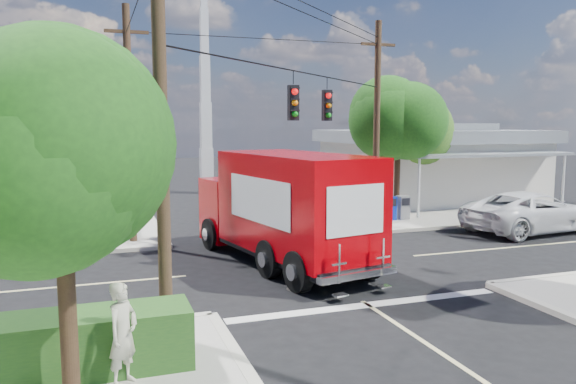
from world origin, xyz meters
name	(u,v)px	position (x,y,z in m)	size (l,w,h in m)	color
ground	(308,265)	(0.00, 0.00, 0.00)	(120.00, 120.00, 0.00)	black
sidewalk_ne	(417,203)	(10.88, 10.88, 0.07)	(14.12, 14.12, 0.14)	#A9A499
road_markings	(325,277)	(0.00, -1.47, 0.01)	(32.00, 32.00, 0.01)	beige
building_ne	(431,162)	(12.50, 11.97, 2.32)	(11.80, 10.20, 4.50)	beige
radio_tower	(205,108)	(0.50, 20.00, 5.64)	(0.80, 0.80, 17.00)	silver
tree_sw_front	(60,144)	(-6.99, -7.54, 4.33)	(3.88, 3.78, 6.03)	#422D1C
tree_ne_front	(399,121)	(7.21, 6.76, 4.77)	(4.21, 4.14, 6.66)	#422D1C
tree_ne_back	(421,132)	(9.81, 8.96, 4.19)	(3.77, 3.66, 5.82)	#422D1C
palm_nw_front	(66,113)	(-7.50, 7.50, 5.04)	(3.01, 3.08, 5.59)	#422D1C
palm_nw_back	(17,123)	(-9.50, 9.00, 4.67)	(3.01, 3.08, 5.19)	#422D1C
utility_poles	(247,122)	(-1.58, 1.60, 4.67)	(12.00, 10.68, 9.00)	#473321
picket_fence	(29,335)	(-7.80, -5.60, 0.68)	(5.94, 0.06, 1.00)	silver
hedge_sw	(12,352)	(-8.00, -6.40, 0.69)	(6.20, 1.20, 1.10)	#1F481B
vending_boxes	(390,208)	(6.50, 6.20, 0.69)	(1.90, 0.50, 1.10)	#AD1A25
delivery_truck	(284,208)	(-0.69, 0.44, 1.87)	(4.18, 8.85, 3.69)	black
parked_car	(532,212)	(11.16, 2.20, 0.87)	(2.88, 6.24, 1.74)	silver
pedestrian	(123,334)	(-6.16, -7.12, 1.05)	(0.66, 0.44, 1.81)	beige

